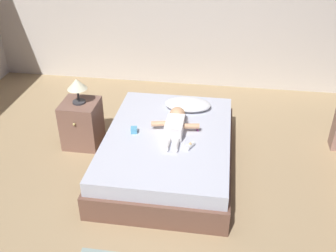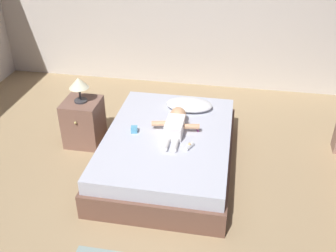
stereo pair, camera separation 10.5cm
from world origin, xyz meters
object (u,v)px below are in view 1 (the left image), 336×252
Objects in this scene: bed at (168,151)px; lamp at (77,85)px; pillow at (188,104)px; baby at (175,124)px; nightstand at (82,123)px; baby_bottle at (190,146)px; toy_block at (134,130)px; toothbrush at (196,128)px.

lamp reaches higher than bed.
baby is at bearing -98.85° from pillow.
pillow is 1.24m from nightstand.
nightstand reaches higher than baby_bottle.
pillow is 0.98× the size of nightstand.
toy_block is (0.69, -0.32, 0.17)m from nightstand.
baby is at bearing 14.00° from toy_block.
baby is 2.31× the size of lamp.
lamp reaches higher than pillow.
nightstand is at bearing 155.52° from toy_block.
baby is 1.16m from lamp.
nightstand is 1.87× the size of lamp.
nightstand reaches higher than toothbrush.
toothbrush is 0.40× the size of lamp.
nightstand is at bearing -166.14° from pillow.
toy_block is (-0.35, -0.02, 0.24)m from bed.
nightstand is (-1.19, -0.29, -0.19)m from pillow.
pillow is 0.45m from toothbrush.
lamp is at bearing 158.74° from baby_bottle.
baby reaches higher than toothbrush.
pillow is 0.81m from baby_bottle.
lamp is (-1.11, 0.21, 0.27)m from baby.
pillow is 4.55× the size of toothbrush.
toy_block is at bearing 162.62° from baby_bottle.
baby_bottle is (0.60, -0.19, -0.01)m from toy_block.
toothbrush is 0.37m from baby_bottle.
pillow reaches higher than bed.
toy_block is 0.63m from baby_bottle.
lamp is 3.83× the size of toy_block.
lamp is 1.43m from baby_bottle.
baby_bottle is (0.11, -0.80, -0.02)m from pillow.
toothbrush is at bearing -5.78° from lamp.
toothbrush is at bearing 16.04° from toy_block.
lamp reaches higher than baby.
toy_block is at bearing -176.50° from bed.
lamp is (0.00, 0.00, 0.48)m from nightstand.
bed is at bearing -15.66° from lamp.
baby_bottle is (-0.03, -0.37, 0.02)m from toothbrush.
nightstand is 0.78m from toy_block.
lamp is at bearing 164.34° from bed.
baby_bottle is at bearing -17.38° from toy_block.
bed is 24.65× the size of toy_block.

